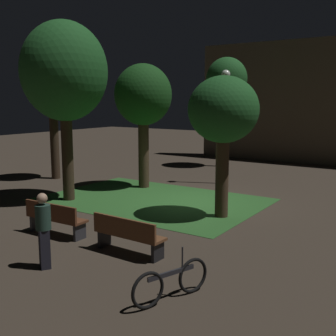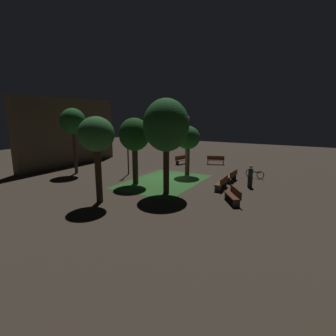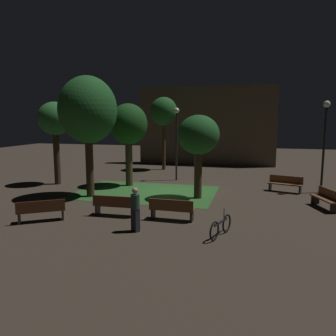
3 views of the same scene
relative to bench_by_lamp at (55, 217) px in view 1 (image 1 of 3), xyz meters
The scene contains 13 objects.
ground_plane 5.17m from the bench_by_lamp, 76.31° to the left, with size 60.00×60.00×0.00m, color #3D3328.
grass_lawn 4.61m from the bench_by_lamp, 92.23° to the left, with size 7.54×5.19×0.01m, color #2D6028.
bench_by_lamp is the anchor object (origin of this frame).
bench_path_side 2.44m from the bench_by_lamp, ahead, with size 1.81×0.52×0.88m.
tree_near_wall 5.57m from the bench_by_lamp, 54.93° to the left, with size 2.08×2.08×4.20m.
tree_left_canopy 7.12m from the bench_by_lamp, 105.75° to the left, with size 2.26×2.26×4.90m.
tree_right_canopy 5.59m from the bench_by_lamp, 131.81° to the left, with size 2.93×2.93×6.14m.
tree_back_left 13.57m from the bench_by_lamp, 96.27° to the left, with size 2.12×2.12×5.67m.
tree_back_right 8.97m from the bench_by_lamp, 138.44° to the left, with size 2.04×2.04×5.02m.
lamp_post_plaza_east 9.08m from the bench_by_lamp, 85.98° to the left, with size 0.36×0.36×4.71m.
bicycle 4.69m from the bench_by_lamp, 16.38° to the right, with size 0.60×1.59×0.93m.
pedestrian 2.21m from the bench_by_lamp, 46.68° to the right, with size 0.34×0.32×1.61m.
building_wall_backdrop 17.00m from the bench_by_lamp, 85.35° to the left, with size 11.87×0.80×6.78m, color brown.
Camera 1 is at (7.07, -12.10, 3.50)m, focal length 44.69 mm.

